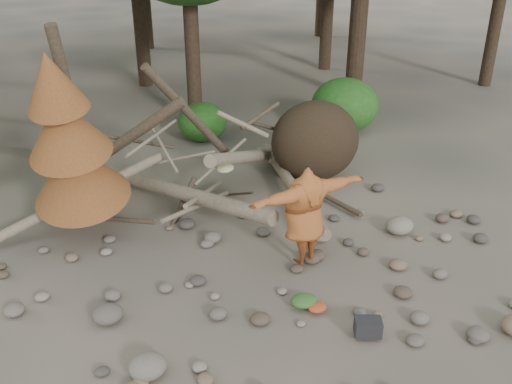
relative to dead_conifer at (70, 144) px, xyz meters
name	(u,v)px	position (x,y,z in m)	size (l,w,h in m)	color
ground	(293,299)	(3.12, -3.37, -2.11)	(120.00, 120.00, 0.00)	#514C44
deadfall_pile	(295,147)	(5.13, 0.87, -1.16)	(8.55, 5.24, 3.30)	#332619
dead_conifer	(70,144)	(0.00, 0.00, 0.00)	(2.06, 2.16, 4.35)	#4C3F30
bush_mid	(202,122)	(3.92, 4.43, -1.55)	(1.40, 1.40, 1.12)	#235A1A
bush_right	(345,105)	(8.12, 3.63, -1.31)	(2.00, 2.00, 1.60)	#2C6B21
frisbee_thrower	(305,216)	(3.74, -2.48, -1.05)	(3.00, 0.97, 2.38)	#A85626
backpack	(368,330)	(3.78, -4.70, -1.97)	(0.42, 0.28, 0.28)	black
cloth_green	(304,303)	(3.18, -3.65, -2.02)	(0.46, 0.39, 0.17)	#346327
cloth_orange	(317,310)	(3.32, -3.86, -2.05)	(0.32, 0.26, 0.12)	#B6431F
boulder_front_left	(148,366)	(0.39, -4.21, -1.94)	(0.56, 0.51, 0.34)	slate
boulder_mid_right	(400,226)	(6.13, -2.17, -1.94)	(0.58, 0.53, 0.35)	gray
boulder_mid_left	(108,314)	(0.04, -2.78, -1.96)	(0.51, 0.46, 0.31)	#5D564E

